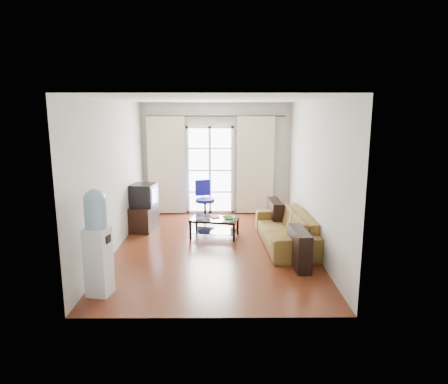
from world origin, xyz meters
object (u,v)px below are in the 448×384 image
Objects in this scene: sofa at (285,229)px; coffee_table at (215,225)px; water_cooler at (97,240)px; crt_tv at (143,195)px; task_chair at (205,208)px; tv_stand at (144,218)px.

coffee_table is (-1.35, 0.50, -0.07)m from sofa.
sofa is 1.44m from coffee_table.
water_cooler is (-1.55, -2.58, 0.54)m from coffee_table.
water_cooler is at bearing -120.98° from coffee_table.
crt_tv reaches higher than coffee_table.
crt_tv is at bearing -112.51° from sofa.
crt_tv is 3.10m from water_cooler.
task_chair is at bearing -142.40° from sofa.
coffee_table is at bearing -10.38° from crt_tv.
coffee_table is 1.13× the size of task_chair.
sofa is 1.46× the size of water_cooler.
coffee_table is 0.69× the size of water_cooler.
coffee_table is 1.45× the size of tv_stand.
coffee_table is at bearing -7.85° from tv_stand.
sofa is 3.60m from water_cooler.
sofa is at bearing -9.12° from tv_stand.
task_chair is at bearing 82.42° from water_cooler.
crt_tv is 0.39× the size of water_cooler.
sofa is at bearing -20.30° from coffee_table.
task_chair is (1.27, 0.89, 0.01)m from tv_stand.
task_chair is (-0.25, 1.37, 0.02)m from coffee_table.
crt_tv reaches higher than sofa.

